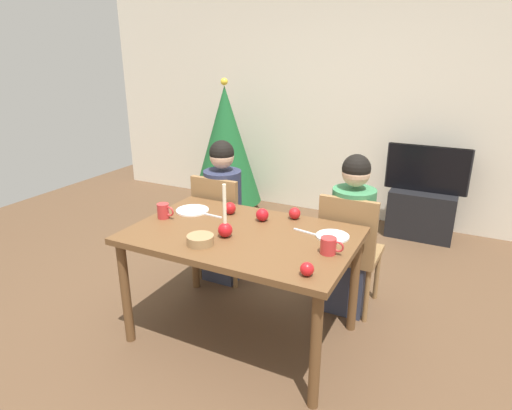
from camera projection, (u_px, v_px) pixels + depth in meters
The scene contains 22 objects.
ground_plane at pixel (243, 334), 2.97m from camera, with size 7.68×7.68×0.00m, color brown.
back_wall at pixel (355, 101), 4.72m from camera, with size 6.40×0.10×2.60m, color beige.
dining_table at pixel (242, 245), 2.75m from camera, with size 1.40×0.90×0.75m.
chair_left at pixel (221, 222), 3.53m from camera, with size 0.40×0.40×0.90m.
chair_right at pixel (349, 247), 3.09m from camera, with size 0.40×0.40×0.90m.
person_left_child at pixel (223, 214), 3.54m from camera, with size 0.30×0.30×1.17m.
person_right_child at pixel (351, 237), 3.09m from camera, with size 0.30×0.30×1.17m.
tv_stand at pixel (421, 213), 4.47m from camera, with size 0.64×0.40×0.48m, color black.
tv at pixel (427, 169), 4.31m from camera, with size 0.79×0.05×0.46m.
christmas_tree at pixel (226, 145), 4.96m from camera, with size 0.81×0.81×1.54m.
candle_centerpiece at pixel (225, 226), 2.64m from camera, with size 0.09×0.09×0.34m.
plate_left at pixel (192, 210), 3.08m from camera, with size 0.23×0.23×0.01m, color white.
plate_right at pixel (333, 236), 2.66m from camera, with size 0.20×0.20×0.01m, color silver.
mug_left at pixel (164, 211), 2.94m from camera, with size 0.13×0.08×0.10m.
mug_right at pixel (329, 246), 2.43m from camera, with size 0.13×0.09×0.09m.
fork_left at pixel (211, 215), 3.00m from camera, with size 0.18×0.01×0.01m, color silver.
fork_right at pixel (306, 232), 2.72m from camera, with size 0.18×0.01×0.01m, color silver.
bowl_walnuts at pixel (200, 240), 2.55m from camera, with size 0.16×0.16×0.06m, color #99754C.
apple_near_candle at pixel (295, 213), 2.93m from camera, with size 0.08×0.08×0.08m, color #B2191C.
apple_by_left_plate at pixel (230, 208), 3.02m from camera, with size 0.08×0.08×0.08m, color #B11619.
apple_by_right_mug at pixel (307, 269), 2.20m from camera, with size 0.07×0.07×0.07m, color red.
apple_far_edge at pixel (262, 215), 2.90m from camera, with size 0.09×0.09×0.09m, color #B2131B.
Camera 1 is at (1.20, -2.20, 1.83)m, focal length 30.62 mm.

